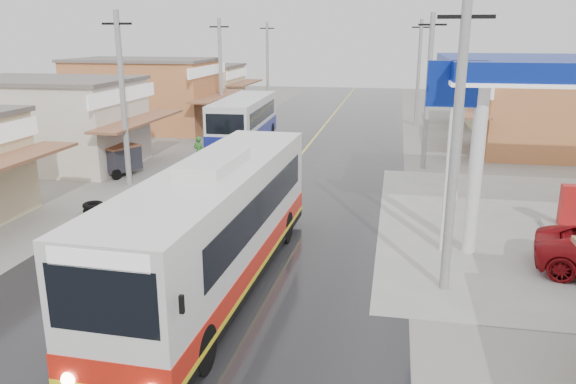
% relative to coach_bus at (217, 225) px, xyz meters
% --- Properties ---
extents(ground, '(120.00, 120.00, 0.00)m').
position_rel_coach_bus_xyz_m(ground, '(-0.64, 0.93, -1.82)').
color(ground, slate).
rests_on(ground, ground).
extents(road, '(12.00, 90.00, 0.02)m').
position_rel_coach_bus_xyz_m(road, '(-0.64, 15.93, -1.81)').
color(road, black).
rests_on(road, ground).
extents(centre_line, '(0.15, 90.00, 0.01)m').
position_rel_coach_bus_xyz_m(centre_line, '(-0.64, 15.93, -1.79)').
color(centre_line, '#D8CC4C').
rests_on(centre_line, road).
extents(shopfronts_left, '(11.00, 44.00, 5.20)m').
position_rel_coach_bus_xyz_m(shopfronts_left, '(-13.64, 18.93, -1.82)').
color(shopfronts_left, '#C6B588').
rests_on(shopfronts_left, ground).
extents(utility_poles_left, '(1.60, 50.00, 8.00)m').
position_rel_coach_bus_xyz_m(utility_poles_left, '(-7.64, 16.93, -1.82)').
color(utility_poles_left, gray).
rests_on(utility_poles_left, ground).
extents(utility_poles_right, '(1.60, 36.00, 8.00)m').
position_rel_coach_bus_xyz_m(utility_poles_right, '(6.36, 15.93, -1.82)').
color(utility_poles_right, gray).
rests_on(utility_poles_right, ground).
extents(coach_bus, '(3.06, 12.14, 3.77)m').
position_rel_coach_bus_xyz_m(coach_bus, '(0.00, 0.00, 0.00)').
color(coach_bus, silver).
rests_on(coach_bus, road).
extents(second_bus, '(2.86, 9.36, 3.08)m').
position_rel_coach_bus_xyz_m(second_bus, '(-4.58, 19.75, -0.16)').
color(second_bus, silver).
rests_on(second_bus, road).
extents(cyclist, '(0.89, 1.91, 1.99)m').
position_rel_coach_bus_xyz_m(cyclist, '(-4.94, 12.48, -1.16)').
color(cyclist, black).
rests_on(cyclist, ground).
extents(tricycle_near, '(1.90, 2.31, 1.52)m').
position_rel_coach_bus_xyz_m(tricycle_near, '(-8.83, 11.48, -0.95)').
color(tricycle_near, '#26262D').
rests_on(tricycle_near, ground).
extents(tyre_stack, '(0.84, 0.84, 0.43)m').
position_rel_coach_bus_xyz_m(tyre_stack, '(-7.03, 5.49, -1.60)').
color(tyre_stack, black).
rests_on(tyre_stack, ground).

